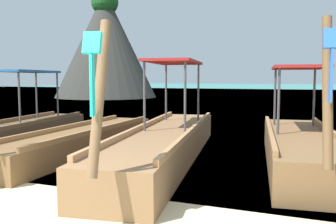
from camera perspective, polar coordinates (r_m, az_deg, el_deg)
name	(u,v)px	position (r m, az deg, el deg)	size (l,w,h in m)	color
sea_water	(292,89)	(64.70, 18.94, 3.45)	(120.00, 120.00, 0.00)	#2DB29E
longtail_boat_green_ribbon	(12,132)	(10.29, -23.25, -2.88)	(1.85, 6.42, 2.31)	brown
longtail_boat_yellow_ribbon	(81,141)	(8.69, -13.47, -4.40)	(1.23, 6.31, 2.36)	brown
longtail_boat_turquoise_ribbon	(166,142)	(7.76, -0.26, -4.69)	(2.31, 7.37, 2.40)	olive
longtail_boat_blue_ribbon	(300,147)	(7.62, 19.99, -5.16)	(1.88, 5.57, 2.51)	brown
karst_rock	(103,47)	(34.57, -10.12, 10.07)	(9.96, 9.26, 9.91)	#383833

